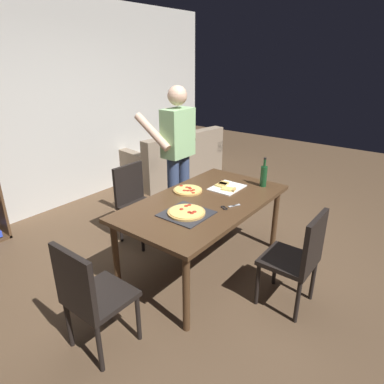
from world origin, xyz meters
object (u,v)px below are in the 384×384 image
(dining_table, at_px, (204,207))
(person_serving_pizza, at_px, (177,152))
(chair_near_camera, at_px, (299,255))
(couch, at_px, (175,162))
(wine_bottle, at_px, (264,176))
(chair_left_end, at_px, (90,294))
(pepperoni_pizza_on_tray, at_px, (186,213))
(kitchen_scissors, at_px, (228,207))
(chair_far_side, at_px, (136,199))
(second_pizza_plain, at_px, (188,190))

(dining_table, height_order, person_serving_pizza, person_serving_pizza)
(chair_near_camera, relative_size, couch, 0.50)
(chair_near_camera, xyz_separation_m, person_serving_pizza, (0.50, 1.73, 0.49))
(chair_near_camera, distance_m, wine_bottle, 1.05)
(person_serving_pizza, xyz_separation_m, wine_bottle, (0.20, -1.03, -0.13))
(person_serving_pizza, bearing_deg, dining_table, -123.35)
(chair_left_end, xyz_separation_m, pepperoni_pizza_on_tray, (1.01, -0.06, 0.25))
(dining_table, relative_size, kitchen_scissors, 8.93)
(chair_far_side, distance_m, person_serving_pizza, 0.73)
(dining_table, relative_size, wine_bottle, 5.53)
(dining_table, bearing_deg, wine_bottle, -21.57)
(couch, bearing_deg, chair_left_end, -148.57)
(chair_near_camera, relative_size, chair_far_side, 1.00)
(chair_left_end, height_order, second_pizza_plain, chair_left_end)
(person_serving_pizza, relative_size, pepperoni_pizza_on_tray, 4.43)
(second_pizza_plain, bearing_deg, pepperoni_pizza_on_tray, -142.85)
(chair_far_side, distance_m, second_pizza_plain, 0.75)
(chair_left_end, height_order, kitchen_scissors, chair_left_end)
(chair_left_end, bearing_deg, pepperoni_pizza_on_tray, -3.11)
(wine_bottle, bearing_deg, chair_far_side, 119.04)
(chair_far_side, height_order, couch, chair_far_side)
(couch, bearing_deg, kitchen_scissors, -130.00)
(chair_near_camera, distance_m, pepperoni_pizza_on_tray, 1.01)
(chair_near_camera, distance_m, couch, 3.52)
(second_pizza_plain, bearing_deg, couch, 43.54)
(chair_near_camera, xyz_separation_m, pepperoni_pizza_on_tray, (-0.35, 0.92, 0.25))
(chair_left_end, bearing_deg, wine_bottle, -7.60)
(chair_near_camera, distance_m, chair_left_end, 1.67)
(chair_left_end, distance_m, wine_bottle, 2.10)
(chair_near_camera, distance_m, kitchen_scissors, 0.75)
(chair_near_camera, height_order, second_pizza_plain, chair_near_camera)
(chair_near_camera, bearing_deg, chair_left_end, 144.39)
(couch, relative_size, person_serving_pizza, 1.03)
(couch, bearing_deg, wine_bottle, -117.93)
(wine_bottle, distance_m, second_pizza_plain, 0.82)
(chair_left_end, height_order, pepperoni_pizza_on_tray, chair_left_end)
(chair_near_camera, bearing_deg, second_pizza_plain, 85.99)
(chair_near_camera, distance_m, chair_far_side, 1.95)
(couch, xyz_separation_m, pepperoni_pizza_on_tray, (-2.24, -2.04, 0.46))
(chair_far_side, height_order, pepperoni_pizza_on_tray, chair_far_side)
(chair_far_side, bearing_deg, wine_bottle, -60.96)
(person_serving_pizza, height_order, kitchen_scissors, person_serving_pizza)
(chair_left_end, relative_size, second_pizza_plain, 3.01)
(chair_far_side, relative_size, wine_bottle, 2.85)
(dining_table, bearing_deg, chair_near_camera, -90.00)
(person_serving_pizza, bearing_deg, chair_left_end, -157.89)
(pepperoni_pizza_on_tray, relative_size, wine_bottle, 1.25)
(chair_left_end, xyz_separation_m, kitchen_scissors, (1.36, -0.27, 0.24))
(couch, distance_m, person_serving_pizza, 1.99)
(kitchen_scissors, bearing_deg, couch, 50.00)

